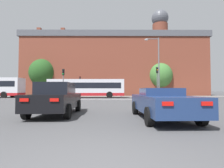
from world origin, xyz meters
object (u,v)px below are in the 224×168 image
pedestrian_walking_west (74,91)px  car_saloon_left (56,99)px  bus_crossing_lead (87,88)px  traffic_light_near_left (63,79)px  pedestrian_walking_east (121,92)px  pedestrian_waiting (114,91)px  car_roadster_right (161,103)px  traffic_light_near_right (157,78)px  street_lamp_junction (157,62)px  traffic_light_far_left (80,83)px

pedestrian_walking_west → car_saloon_left: bearing=-42.7°
bus_crossing_lead → pedestrian_walking_west: size_ratio=6.71×
traffic_light_near_left → pedestrian_walking_east: bearing=56.9°
car_saloon_left → pedestrian_waiting: size_ratio=2.46×
car_roadster_right → bus_crossing_lead: 22.03m
pedestrian_waiting → pedestrian_walking_west: 7.96m
car_roadster_right → traffic_light_near_left: (-8.27, 15.14, 1.99)m
traffic_light_near_right → street_lamp_junction: 2.09m
street_lamp_junction → pedestrian_walking_east: (-3.87, 12.65, -3.90)m
car_roadster_right → pedestrian_walking_west: size_ratio=2.61×
traffic_light_near_left → pedestrian_waiting: 14.18m
pedestrian_walking_east → pedestrian_walking_west: size_ratio=0.86×
traffic_light_near_left → pedestrian_walking_east: (8.17, 12.55, -1.77)m
pedestrian_waiting → pedestrian_walking_east: size_ratio=1.15×
car_saloon_left → traffic_light_near_right: bearing=57.2°
street_lamp_junction → pedestrian_walking_east: 13.79m
traffic_light_far_left → pedestrian_waiting: traffic_light_far_left is taller
street_lamp_junction → bus_crossing_lead: bearing=148.3°
traffic_light_near_right → car_saloon_left: bearing=-121.2°
traffic_light_near_right → pedestrian_waiting: 13.16m
car_roadster_right → traffic_light_near_right: bearing=74.3°
bus_crossing_lead → street_lamp_junction: bearing=-121.7°
traffic_light_near_right → pedestrian_walking_east: size_ratio=2.76×
pedestrian_waiting → traffic_light_far_left: bearing=51.7°
traffic_light_near_right → traffic_light_near_left: 12.33m
traffic_light_near_right → bus_crossing_lead: bearing=152.3°
car_roadster_right → pedestrian_walking_west: (-9.57, 27.60, 0.39)m
car_saloon_left → car_roadster_right: car_saloon_left is taller
traffic_light_near_left → pedestrian_walking_west: 12.62m
bus_crossing_lead → pedestrian_walking_east: (6.00, 6.54, -0.69)m
bus_crossing_lead → traffic_light_near_right: traffic_light_near_right is taller
car_saloon_left → car_roadster_right: 4.95m
traffic_light_near_right → traffic_light_near_left: (-12.31, -0.68, -0.22)m
car_saloon_left → bus_crossing_lead: (-1.33, 19.87, 0.80)m
pedestrian_walking_east → pedestrian_waiting: bearing=-8.6°
car_saloon_left → pedestrian_waiting: pedestrian_waiting is taller
car_roadster_right → pedestrian_waiting: bearing=92.0°
street_lamp_junction → traffic_light_near_left: bearing=179.5°
traffic_light_near_right → pedestrian_walking_west: size_ratio=2.38×
traffic_light_far_left → street_lamp_junction: 17.46m
traffic_light_near_left → pedestrian_walking_east: size_ratio=2.54×
pedestrian_waiting → pedestrian_walking_east: (1.52, 0.13, -0.16)m
car_saloon_left → car_roadster_right: (4.78, -1.27, -0.11)m
bus_crossing_lead → car_roadster_right: bearing=-163.9°
bus_crossing_lead → pedestrian_waiting: (4.49, 6.41, -0.53)m
traffic_light_far_left → pedestrian_walking_east: (8.21, 0.21, -1.80)m
bus_crossing_lead → pedestrian_walking_west: bearing=28.3°
car_roadster_right → bus_crossing_lead: size_ratio=0.39×
traffic_light_far_left → pedestrian_walking_east: traffic_light_far_left is taller
traffic_light_near_right → pedestrian_walking_west: 18.09m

